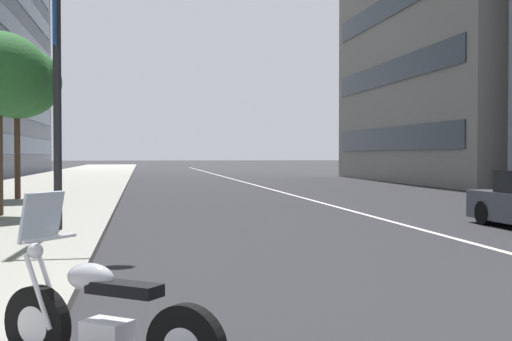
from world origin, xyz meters
TOP-DOWN VIEW (x-y plane):
  - sidewalk_right_plaza at (30.00, 11.48)m, footprint 160.00×8.00m
  - lane_centre_stripe at (35.00, 0.00)m, footprint 110.00×0.16m
  - motorcycle_mid_row at (2.86, 6.97)m, footprint 1.43×1.84m
  - street_tree_near_plaza_corner at (23.34, 11.28)m, footprint 3.30×3.30m

SIDE VIEW (x-z plane):
  - lane_centre_stripe at x=35.00m, z-range 0.00..0.01m
  - sidewalk_right_plaza at x=30.00m, z-range 0.00..0.15m
  - motorcycle_mid_row at x=2.86m, z-range -0.30..1.20m
  - street_tree_near_plaza_corner at x=23.34m, z-range 1.65..7.47m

